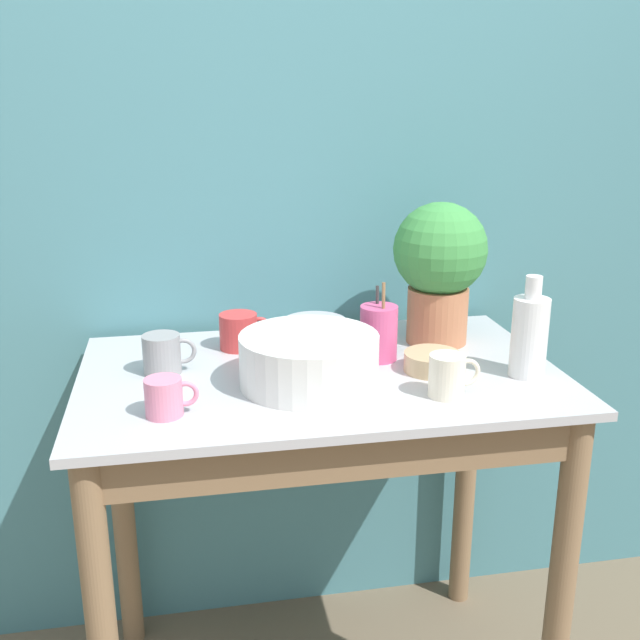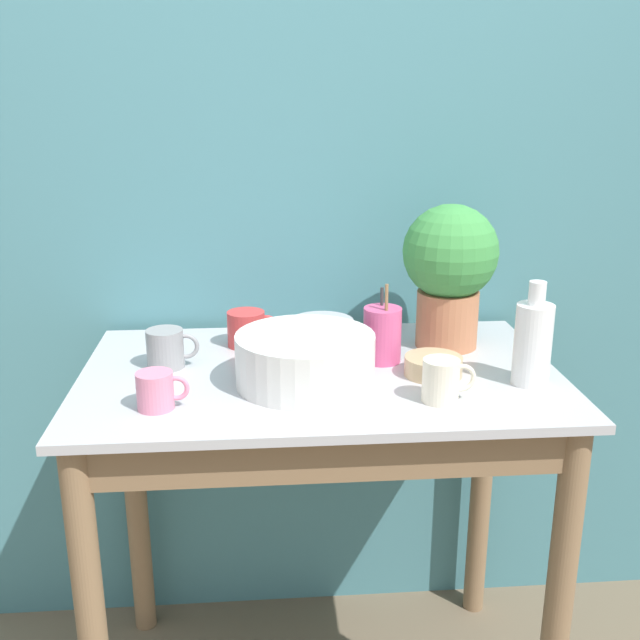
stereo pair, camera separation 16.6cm
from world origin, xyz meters
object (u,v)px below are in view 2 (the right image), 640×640
object	(u,v)px
bowl_small_steel	(322,333)
bottle_tall	(533,342)
bowl_small_tan	(433,366)
mug_pink	(156,390)
bowl_wash_large	(305,359)
potted_plant	(450,266)
mug_cream	(442,380)
utensil_cup	(382,335)
mug_grey	(166,348)
mug_red	(247,329)

from	to	relation	value
bowl_small_steel	bottle_tall	bearing A→B (deg)	-33.30
bottle_tall	bowl_small_steel	distance (m)	0.52
bottle_tall	bowl_small_tan	distance (m)	0.22
mug_pink	bowl_small_steel	world-z (taller)	mug_pink
bowl_wash_large	bottle_tall	world-z (taller)	bottle_tall
potted_plant	mug_cream	distance (m)	0.38
mug_pink	mug_cream	distance (m)	0.58
potted_plant	utensil_cup	xyz separation A→B (m)	(-0.18, -0.10, -0.14)
potted_plant	bottle_tall	bearing A→B (deg)	-64.89
mug_grey	mug_cream	distance (m)	0.63
mug_pink	mug_red	distance (m)	0.41
mug_cream	bowl_wash_large	bearing A→B (deg)	156.78
mug_grey	utensil_cup	size ratio (longest dim) A/B	0.63
bowl_wash_large	mug_pink	world-z (taller)	bowl_wash_large
bottle_tall	bowl_small_tan	size ratio (longest dim) A/B	1.77
mug_red	utensil_cup	bearing A→B (deg)	-23.44
mug_pink	bowl_small_steel	bearing A→B (deg)	44.16
bowl_wash_large	bottle_tall	distance (m)	0.49
bowl_wash_large	utensil_cup	bearing A→B (deg)	33.66
mug_grey	mug_cream	world-z (taller)	same
potted_plant	bowl_wash_large	distance (m)	0.45
mug_red	mug_grey	bearing A→B (deg)	-143.43
bowl_small_tan	potted_plant	bearing A→B (deg)	68.53
potted_plant	bowl_wash_large	xyz separation A→B (m)	(-0.36, -0.22, -0.15)
mug_pink	mug_red	world-z (taller)	mug_red
mug_pink	utensil_cup	distance (m)	0.54
bowl_wash_large	bowl_small_tan	bearing A→B (deg)	5.33
mug_pink	mug_grey	size ratio (longest dim) A/B	0.88
mug_grey	bowl_small_steel	world-z (taller)	mug_grey
mug_cream	utensil_cup	world-z (taller)	utensil_cup
bowl_small_tan	utensil_cup	world-z (taller)	utensil_cup
mug_red	mug_grey	size ratio (longest dim) A/B	1.07
bowl_small_steel	bowl_small_tan	world-z (taller)	bowl_small_steel
bottle_tall	utensil_cup	distance (m)	0.34
mug_red	mug_cream	distance (m)	0.55
potted_plant	bowl_small_steel	bearing A→B (deg)	175.80
bowl_wash_large	bowl_small_steel	size ratio (longest dim) A/B	1.92
potted_plant	bowl_small_steel	xyz separation A→B (m)	(-0.31, 0.02, -0.17)
bowl_wash_large	mug_grey	size ratio (longest dim) A/B	2.51
bottle_tall	bowl_small_steel	world-z (taller)	bottle_tall
bowl_wash_large	mug_grey	xyz separation A→B (m)	(-0.31, 0.13, -0.01)
mug_grey	mug_cream	size ratio (longest dim) A/B	1.08
bowl_small_tan	mug_pink	bearing A→B (deg)	-167.32
potted_plant	bowl_wash_large	world-z (taller)	potted_plant
mug_red	mug_pink	bearing A→B (deg)	-115.54
bowl_small_steel	bowl_wash_large	bearing A→B (deg)	-103.10
mug_cream	bowl_small_steel	xyz separation A→B (m)	(-0.22, 0.36, -0.01)
mug_red	mug_cream	bearing A→B (deg)	-43.42
bottle_tall	mug_pink	xyz separation A→B (m)	(-0.79, -0.07, -0.06)
mug_pink	mug_grey	distance (m)	0.23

